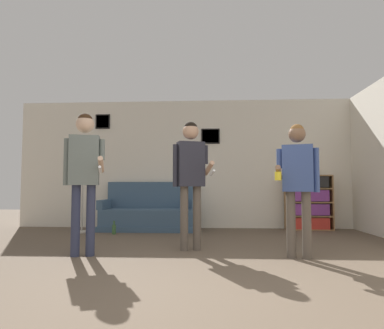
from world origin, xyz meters
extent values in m
plane|color=brown|center=(0.00, 0.00, 0.00)|extent=(20.00, 20.00, 0.00)
cube|color=silver|center=(0.00, 4.66, 1.35)|extent=(8.23, 0.06, 2.70)
cube|color=black|center=(-2.32, 4.62, 2.27)|extent=(0.31, 0.02, 0.31)
cube|color=gray|center=(-2.32, 4.61, 2.27)|extent=(0.27, 0.01, 0.27)
cube|color=black|center=(0.01, 4.62, 1.93)|extent=(0.39, 0.02, 0.32)
cube|color=beige|center=(0.01, 4.61, 1.93)|extent=(0.34, 0.01, 0.28)
cube|color=#3D5670|center=(-1.20, 4.19, 0.05)|extent=(1.94, 0.80, 0.10)
cube|color=#3D5670|center=(-1.20, 4.19, 0.26)|extent=(1.88, 0.74, 0.32)
cube|color=#3D5670|center=(-1.20, 4.52, 0.69)|extent=(1.88, 0.14, 0.54)
cube|color=#3D5670|center=(-2.10, 4.19, 0.51)|extent=(0.12, 0.74, 0.18)
cube|color=#3D5670|center=(-0.29, 4.19, 0.51)|extent=(0.12, 0.74, 0.18)
cube|color=olive|center=(1.53, 4.44, 0.55)|extent=(0.02, 0.30, 1.10)
cube|color=olive|center=(2.41, 4.44, 0.55)|extent=(0.02, 0.30, 1.10)
cube|color=olive|center=(1.97, 4.59, 0.55)|extent=(0.91, 0.01, 1.10)
cube|color=olive|center=(1.97, 4.44, 0.01)|extent=(0.86, 0.30, 0.02)
cube|color=olive|center=(1.97, 4.44, 1.08)|extent=(0.86, 0.30, 0.02)
cube|color=olive|center=(1.97, 4.44, 0.27)|extent=(0.86, 0.30, 0.02)
cube|color=olive|center=(1.97, 4.44, 0.55)|extent=(0.86, 0.30, 0.02)
cube|color=olive|center=(1.97, 4.44, 0.82)|extent=(0.86, 0.30, 0.02)
cube|color=red|center=(1.97, 4.43, 0.13)|extent=(0.74, 0.26, 0.22)
cube|color=#7F3889|center=(1.97, 4.43, 0.41)|extent=(0.74, 0.26, 0.22)
cube|color=#7F3889|center=(1.97, 4.43, 0.68)|extent=(0.74, 0.26, 0.22)
cube|color=black|center=(1.97, 4.43, 0.96)|extent=(0.74, 0.26, 0.22)
cylinder|color=#ADA89E|center=(-2.41, 3.77, 0.01)|extent=(0.28, 0.28, 0.03)
cylinder|color=#ADA89E|center=(-2.41, 3.77, 0.91)|extent=(0.03, 0.03, 1.77)
cylinder|color=#ADA89E|center=(-2.34, 3.77, 1.77)|extent=(0.02, 0.16, 0.02)
sphere|color=beige|center=(-2.27, 3.77, 1.74)|extent=(0.17, 0.17, 0.17)
cylinder|color=#ADA89E|center=(-2.48, 3.77, 1.67)|extent=(0.02, 0.16, 0.02)
sphere|color=beige|center=(-2.55, 3.77, 1.64)|extent=(0.17, 0.17, 0.17)
cylinder|color=#2D334C|center=(-1.66, 1.62, 0.44)|extent=(0.11, 0.11, 0.88)
cylinder|color=#2D334C|center=(-1.49, 1.66, 0.44)|extent=(0.11, 0.11, 0.88)
cube|color=slate|center=(-1.57, 1.64, 1.19)|extent=(0.40, 0.28, 0.62)
sphere|color=#D1A889|center=(-1.57, 1.64, 1.66)|extent=(0.23, 0.23, 0.23)
sphere|color=#382314|center=(-1.57, 1.64, 1.69)|extent=(0.19, 0.19, 0.19)
cylinder|color=slate|center=(-1.37, 1.69, 1.33)|extent=(0.07, 0.07, 0.26)
cylinder|color=#D1A889|center=(-1.33, 1.55, 1.13)|extent=(0.14, 0.32, 0.19)
cylinder|color=white|center=(-1.29, 1.41, 1.06)|extent=(0.07, 0.15, 0.09)
cylinder|color=slate|center=(-1.78, 1.58, 1.17)|extent=(0.07, 0.07, 0.59)
cylinder|color=brown|center=(-0.34, 2.07, 0.43)|extent=(0.11, 0.11, 0.86)
cylinder|color=brown|center=(-0.17, 2.13, 0.43)|extent=(0.11, 0.11, 0.86)
cube|color=#282833|center=(-0.26, 2.10, 1.17)|extent=(0.41, 0.31, 0.61)
sphere|color=tan|center=(-0.26, 2.10, 1.62)|extent=(0.22, 0.22, 0.22)
sphere|color=black|center=(-0.26, 2.10, 1.66)|extent=(0.19, 0.19, 0.19)
cylinder|color=#282833|center=(-0.05, 2.17, 1.31)|extent=(0.07, 0.07, 0.26)
cylinder|color=tan|center=(-0.01, 2.03, 1.11)|extent=(0.16, 0.32, 0.19)
cylinder|color=white|center=(0.04, 1.90, 1.04)|extent=(0.08, 0.14, 0.09)
cylinder|color=#282833|center=(-0.46, 2.03, 1.15)|extent=(0.07, 0.07, 0.58)
cylinder|color=brown|center=(0.99, 1.67, 0.40)|extent=(0.11, 0.11, 0.80)
cylinder|color=brown|center=(1.17, 1.63, 0.40)|extent=(0.11, 0.11, 0.80)
cube|color=#384C84|center=(1.08, 1.65, 1.08)|extent=(0.40, 0.29, 0.57)
sphere|color=brown|center=(1.08, 1.65, 1.50)|extent=(0.21, 0.21, 0.21)
sphere|color=brown|center=(1.08, 1.65, 1.54)|extent=(0.18, 0.18, 0.18)
cylinder|color=#384C84|center=(1.29, 1.59, 1.06)|extent=(0.07, 0.07, 0.53)
cylinder|color=#384C84|center=(0.87, 1.70, 1.21)|extent=(0.07, 0.07, 0.24)
cylinder|color=brown|center=(0.84, 1.58, 1.03)|extent=(0.14, 0.30, 0.18)
cylinder|color=yellow|center=(0.80, 1.45, 0.98)|extent=(0.08, 0.08, 0.10)
cylinder|color=#3D6638|center=(-1.75, 3.60, 0.08)|extent=(0.07, 0.07, 0.17)
cylinder|color=#3D6638|center=(-1.75, 3.60, 0.21)|extent=(0.03, 0.03, 0.07)
camera|label=1|loc=(0.03, -2.58, 0.86)|focal=32.00mm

